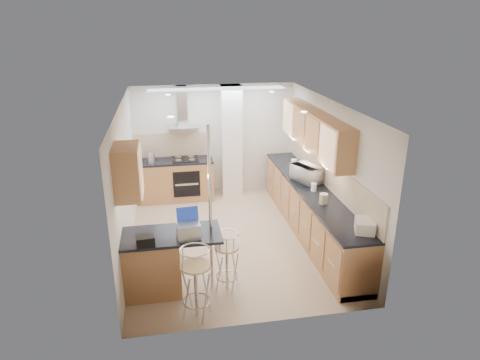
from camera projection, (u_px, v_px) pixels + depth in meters
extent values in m
plane|color=tan|center=(232.00, 238.00, 7.93)|extent=(4.80, 4.80, 0.00)
cube|color=silver|center=(214.00, 140.00, 9.71)|extent=(3.60, 0.04, 2.50)
cube|color=silver|center=(262.00, 240.00, 5.28)|extent=(3.60, 0.04, 2.50)
cube|color=silver|center=(126.00, 181.00, 7.19)|extent=(0.04, 4.80, 2.50)
cube|color=silver|center=(328.00, 169.00, 7.79)|extent=(0.04, 4.80, 2.50)
cube|color=white|center=(231.00, 104.00, 7.06)|extent=(3.60, 4.80, 0.02)
cube|color=#A66F42|center=(314.00, 131.00, 7.91)|extent=(0.34, 3.00, 0.72)
cube|color=#A66F42|center=(127.00, 172.00, 5.76)|extent=(0.34, 0.62, 0.72)
cube|color=#EEE1C8|center=(327.00, 173.00, 7.81)|extent=(0.03, 4.40, 0.56)
cube|color=#EEE1C8|center=(172.00, 145.00, 9.56)|extent=(1.70, 0.03, 0.56)
cube|color=white|center=(231.00, 142.00, 9.58)|extent=(0.45, 0.40, 2.50)
cube|color=#BBBDC0|center=(183.00, 128.00, 9.23)|extent=(0.62, 0.48, 0.08)
cube|color=#BBBDC0|center=(182.00, 106.00, 9.21)|extent=(0.22, 0.20, 0.88)
cylinder|color=silver|center=(210.00, 211.00, 6.07)|extent=(0.05, 0.05, 2.50)
cube|color=black|center=(187.00, 184.00, 9.31)|extent=(0.58, 0.02, 0.58)
cube|color=black|center=(185.00, 159.00, 9.43)|extent=(0.58, 0.50, 0.02)
cube|color=tan|center=(217.00, 89.00, 8.72)|extent=(2.80, 0.35, 0.02)
cube|color=#A66F42|center=(310.00, 211.00, 8.02)|extent=(0.60, 4.40, 0.88)
cube|color=black|center=(312.00, 188.00, 7.86)|extent=(0.63, 4.40, 0.04)
cube|color=#A66F42|center=(175.00, 180.00, 9.56)|extent=(1.70, 0.60, 0.88)
cube|color=black|center=(174.00, 161.00, 9.39)|extent=(1.70, 0.63, 0.04)
cube|color=#A66F42|center=(171.00, 264.00, 6.25)|extent=(1.35, 0.62, 0.90)
cube|color=black|center=(169.00, 235.00, 6.08)|extent=(1.47, 0.72, 0.04)
imported|color=white|center=(308.00, 173.00, 8.07)|extent=(0.61, 0.70, 0.33)
cube|color=#A3A5AA|center=(188.00, 231.00, 5.94)|extent=(0.34, 0.27, 0.22)
cube|color=black|center=(145.00, 241.00, 5.76)|extent=(0.26, 0.20, 0.13)
cylinder|color=white|center=(294.00, 164.00, 8.83)|extent=(0.13, 0.13, 0.19)
cylinder|color=white|center=(299.00, 169.00, 8.60)|extent=(0.13, 0.13, 0.15)
cylinder|color=beige|center=(324.00, 199.00, 7.11)|extent=(0.17, 0.17, 0.18)
cylinder|color=white|center=(314.00, 187.00, 7.66)|extent=(0.11, 0.11, 0.14)
cube|color=white|center=(365.00, 226.00, 6.17)|extent=(0.38, 0.42, 0.18)
cylinder|color=#BBBDC0|center=(151.00, 158.00, 9.13)|extent=(0.16, 0.16, 0.23)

